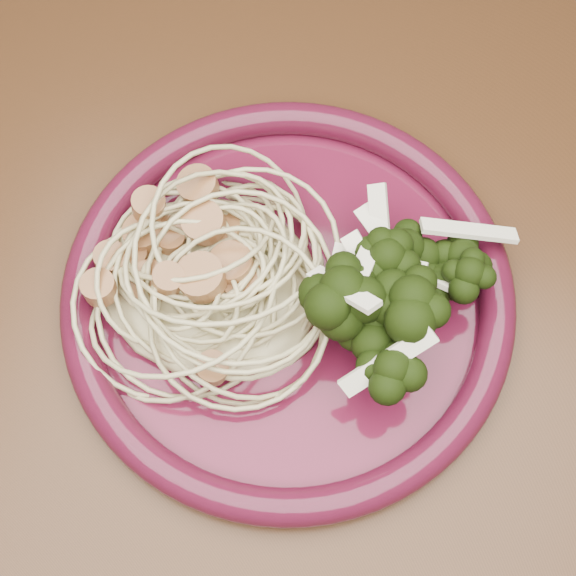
% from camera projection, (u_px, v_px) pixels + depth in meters
% --- Properties ---
extents(dining_table, '(1.20, 0.80, 0.75)m').
position_uv_depth(dining_table, '(324.00, 352.00, 0.58)').
color(dining_table, '#472814').
rests_on(dining_table, ground).
extents(dinner_plate, '(0.32, 0.32, 0.02)m').
position_uv_depth(dinner_plate, '(288.00, 294.00, 0.48)').
color(dinner_plate, '#510F25').
rests_on(dinner_plate, dining_table).
extents(spaghetti_pile, '(0.16, 0.14, 0.03)m').
position_uv_depth(spaghetti_pile, '(209.00, 278.00, 0.48)').
color(spaghetti_pile, '#C6BD8B').
rests_on(spaghetti_pile, dinner_plate).
extents(scallop_cluster, '(0.15, 0.15, 0.04)m').
position_uv_depth(scallop_cluster, '(203.00, 251.00, 0.44)').
color(scallop_cluster, '#A56F40').
rests_on(scallop_cluster, spaghetti_pile).
extents(broccoli_pile, '(0.11, 0.16, 0.05)m').
position_uv_depth(broccoli_pile, '(387.00, 293.00, 0.46)').
color(broccoli_pile, black).
rests_on(broccoli_pile, dinner_plate).
extents(onion_garnish, '(0.08, 0.10, 0.06)m').
position_uv_depth(onion_garnish, '(394.00, 271.00, 0.43)').
color(onion_garnish, white).
rests_on(onion_garnish, broccoli_pile).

